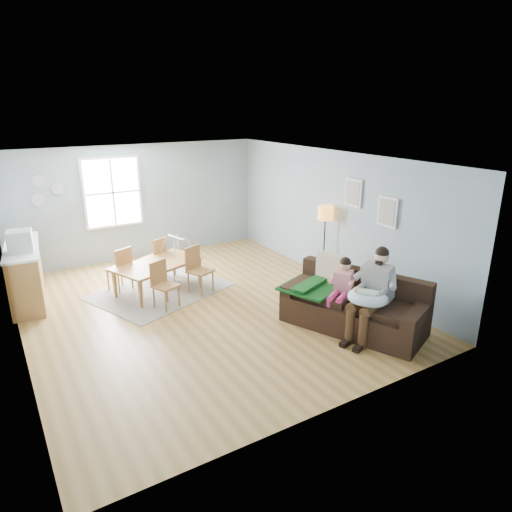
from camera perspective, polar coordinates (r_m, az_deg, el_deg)
room at (r=7.83m, az=-7.23°, el=9.85°), size 8.40×9.40×3.90m
window at (r=11.01m, az=-17.51°, el=7.58°), size 1.32×0.08×1.62m
pictures at (r=8.76m, az=14.03°, el=6.57°), size 0.05×1.34×0.74m
wall_plates at (r=10.74m, az=-24.90°, el=7.44°), size 0.67×0.02×0.66m
sofa at (r=7.84m, az=12.26°, el=-6.45°), size 1.79×2.50×0.93m
green_throw at (r=7.97m, az=7.11°, el=-3.70°), size 1.29×1.20×0.04m
beige_pillow at (r=8.08m, az=9.33°, el=-1.60°), size 0.29×0.56×0.54m
father at (r=7.43m, az=14.32°, el=-4.23°), size 1.07×0.68×1.46m
nursing_pillow at (r=7.30m, az=13.79°, el=-5.09°), size 0.85×0.85×0.25m
infant at (r=7.28m, az=13.55°, el=-4.50°), size 0.30×0.37×0.15m
toddler at (r=7.67m, az=10.72°, el=-3.15°), size 0.64×0.52×0.96m
floor_lamp at (r=9.51m, az=8.66°, el=4.56°), size 0.32×0.32×1.59m
storage_cube at (r=7.93m, az=15.45°, el=-7.15°), size 0.54×0.52×0.47m
rug at (r=9.40m, az=-11.81°, el=-4.25°), size 2.98×2.64×0.01m
dining_table at (r=9.29m, az=-11.93°, el=-2.60°), size 1.91×1.48×0.59m
chair_sw at (r=8.51m, az=-11.59°, el=-3.15°), size 0.51×0.51×0.88m
chair_se at (r=9.06m, az=-7.39°, el=-1.32°), size 0.55×0.55×0.93m
chair_nw at (r=9.43m, az=-16.48°, el=-1.27°), size 0.54×0.54×0.91m
chair_ne at (r=9.94m, az=-12.32°, el=0.07°), size 0.55×0.55×0.90m
counter at (r=9.59m, az=-26.84°, el=-1.94°), size 0.78×2.01×1.10m
monitor at (r=9.03m, az=-27.43°, el=1.67°), size 0.46×0.44×0.38m
baby_swing at (r=9.85m, az=-9.82°, el=-0.52°), size 1.11×1.12×0.92m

